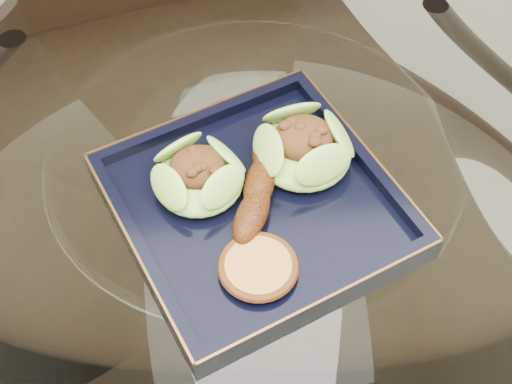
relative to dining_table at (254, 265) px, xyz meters
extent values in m
cylinder|color=white|center=(0.00, 0.00, 0.16)|extent=(1.10, 1.10, 0.01)
torus|color=black|center=(0.00, 0.00, 0.16)|extent=(1.13, 1.13, 0.02)
cylinder|color=black|center=(0.28, 0.28, -0.22)|extent=(0.04, 0.04, 0.75)
cylinder|color=black|center=(-0.28, 0.28, -0.22)|extent=(0.04, 0.04, 0.75)
cube|color=black|center=(-0.04, 0.21, -0.11)|extent=(0.51, 0.51, 0.04)
cylinder|color=black|center=(0.18, 0.06, -0.36)|extent=(0.03, 0.03, 0.47)
cylinder|color=black|center=(-0.26, 0.36, -0.36)|extent=(0.03, 0.03, 0.47)
cylinder|color=black|center=(0.11, 0.43, -0.36)|extent=(0.03, 0.03, 0.47)
cube|color=black|center=(0.00, -0.04, 0.17)|extent=(0.35, 0.35, 0.02)
ellipsoid|color=#67AD32|center=(-0.06, -0.01, 0.20)|extent=(0.11, 0.11, 0.03)
ellipsoid|color=#528C28|center=(0.05, 0.02, 0.20)|extent=(0.12, 0.12, 0.04)
ellipsoid|color=#582709|center=(0.00, -0.02, 0.20)|extent=(0.08, 0.15, 0.03)
cylinder|color=#C88942|center=(-0.01, -0.12, 0.19)|extent=(0.09, 0.09, 0.01)
camera|label=1|loc=(-0.05, -0.46, 0.78)|focal=50.00mm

